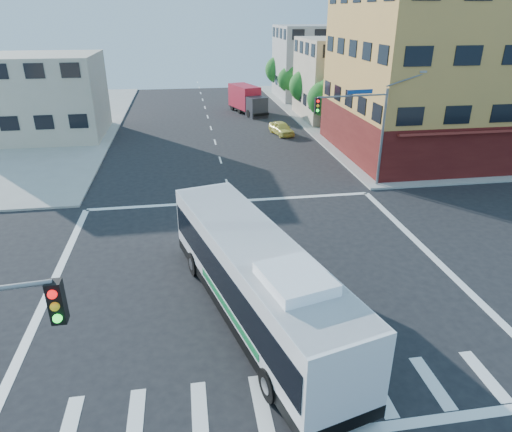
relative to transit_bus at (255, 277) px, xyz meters
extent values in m
plane|color=black|center=(0.47, 3.35, -1.94)|extent=(120.00, 120.00, 0.00)
cube|color=gray|center=(35.47, 38.35, -1.86)|extent=(50.00, 50.00, 0.15)
cube|color=#B38440|center=(20.47, 21.85, 5.06)|extent=(18.00, 15.00, 14.00)
cube|color=#581714|center=(20.47, 21.85, 0.06)|extent=(18.09, 15.08, 4.00)
cube|color=maroon|center=(20.47, 14.75, 1.66)|extent=(16.00, 1.60, 0.51)
cube|color=#BDAA90|center=(17.47, 37.35, 2.56)|extent=(12.00, 10.00, 9.00)
cube|color=#9E9E99|center=(17.47, 51.35, 3.06)|extent=(12.00, 10.00, 10.00)
cube|color=beige|center=(-16.53, 33.35, 2.06)|extent=(12.00, 10.00, 8.00)
cylinder|color=slate|center=(11.27, 14.15, 1.56)|extent=(0.18, 0.18, 7.00)
cylinder|color=slate|center=(8.77, 13.90, 4.66)|extent=(5.01, 0.62, 0.12)
cube|color=black|center=(6.27, 13.65, 4.16)|extent=(0.32, 0.30, 1.00)
sphere|color=#FF0C0C|center=(6.27, 13.48, 4.46)|extent=(0.20, 0.20, 0.20)
sphere|color=yellow|center=(6.27, 13.48, 4.16)|extent=(0.20, 0.20, 0.20)
sphere|color=#19FF33|center=(6.27, 13.48, 3.86)|extent=(0.20, 0.20, 0.20)
cube|color=navy|center=(9.27, 13.95, 4.91)|extent=(1.80, 0.22, 0.28)
cube|color=gray|center=(13.77, 14.40, 6.06)|extent=(0.50, 0.22, 0.14)
cube|color=black|center=(-5.33, -6.95, 4.16)|extent=(0.32, 0.30, 1.00)
sphere|color=#FF0C0C|center=(-5.33, -7.12, 4.46)|extent=(0.20, 0.20, 0.20)
sphere|color=yellow|center=(-5.33, -7.12, 4.16)|extent=(0.20, 0.20, 0.20)
sphere|color=#19FF33|center=(-5.33, -7.12, 3.86)|extent=(0.20, 0.20, 0.20)
cylinder|color=#372414|center=(12.27, 31.35, -0.98)|extent=(0.28, 0.28, 1.92)
sphere|color=#1B611D|center=(12.27, 31.35, 1.43)|extent=(3.60, 3.60, 3.60)
sphere|color=#1B611D|center=(12.67, 31.05, 2.33)|extent=(2.52, 2.52, 2.52)
cylinder|color=#372414|center=(12.27, 39.35, -0.94)|extent=(0.28, 0.28, 1.99)
sphere|color=#1B611D|center=(12.27, 39.35, 1.58)|extent=(3.80, 3.80, 3.80)
sphere|color=#1B611D|center=(12.67, 39.05, 2.53)|extent=(2.66, 2.66, 2.66)
cylinder|color=#372414|center=(12.27, 47.35, -0.99)|extent=(0.28, 0.28, 1.89)
sphere|color=#1B611D|center=(12.27, 47.35, 1.31)|extent=(3.40, 3.40, 3.40)
sphere|color=#1B611D|center=(12.67, 47.05, 2.16)|extent=(2.38, 2.38, 2.38)
cylinder|color=#372414|center=(12.27, 55.35, -0.92)|extent=(0.28, 0.28, 2.03)
sphere|color=#1B611D|center=(12.27, 55.35, 1.69)|extent=(4.00, 4.00, 4.00)
sphere|color=#1B611D|center=(12.67, 55.05, 2.69)|extent=(2.80, 2.80, 2.80)
cube|color=black|center=(-0.01, 0.02, -1.33)|extent=(6.14, 13.67, 0.50)
cube|color=white|center=(-0.01, 0.02, 0.04)|extent=(6.12, 13.65, 3.17)
cube|color=black|center=(-0.01, 0.02, 0.23)|extent=(6.08, 13.27, 1.39)
cube|color=black|center=(-1.68, 6.42, 0.12)|extent=(2.54, 0.72, 1.50)
cube|color=#E5590C|center=(-1.69, 6.45, 1.23)|extent=(2.07, 0.59, 0.31)
cube|color=white|center=(-0.01, 0.02, 1.56)|extent=(6.00, 13.37, 0.13)
cube|color=white|center=(0.84, -3.21, 1.83)|extent=(2.54, 2.87, 0.40)
cube|color=#137D3D|center=(-1.25, -0.88, -0.77)|extent=(1.57, 5.93, 0.31)
cube|color=#137D3D|center=(1.52, -0.15, -0.77)|extent=(1.57, 5.93, 0.31)
cylinder|color=black|center=(-2.37, 3.82, -1.36)|extent=(0.62, 1.20, 1.16)
cylinder|color=#99999E|center=(-2.52, 3.78, -1.36)|extent=(0.19, 0.57, 0.58)
cylinder|color=black|center=(0.20, 4.50, -1.36)|extent=(0.62, 1.20, 1.16)
cylinder|color=#99999E|center=(0.35, 4.53, -1.36)|extent=(0.19, 0.57, 0.58)
cylinder|color=black|center=(-0.21, -4.45, -1.36)|extent=(0.62, 1.20, 1.16)
cylinder|color=#99999E|center=(-0.36, -4.49, -1.36)|extent=(0.19, 0.57, 0.58)
cylinder|color=black|center=(2.36, -3.78, -1.36)|extent=(0.62, 1.20, 1.16)
cylinder|color=#99999E|center=(2.51, -3.74, -1.36)|extent=(0.19, 0.57, 0.58)
cube|color=#2A2A2F|center=(6.36, 39.28, -0.74)|extent=(2.62, 2.56, 2.39)
cube|color=black|center=(6.62, 38.44, -0.38)|extent=(1.86, 0.65, 0.92)
cube|color=#B3172B|center=(5.32, 42.61, -0.01)|extent=(3.64, 5.57, 2.76)
cube|color=black|center=(5.65, 41.56, -1.43)|extent=(4.12, 7.62, 0.28)
cylinder|color=black|center=(5.39, 39.16, -1.48)|extent=(0.52, 0.95, 0.92)
cylinder|color=black|center=(7.23, 39.74, -1.48)|extent=(0.52, 0.95, 0.92)
cylinder|color=black|center=(4.59, 41.71, -1.48)|extent=(0.52, 0.95, 0.92)
cylinder|color=black|center=(6.43, 42.28, -1.48)|extent=(0.52, 0.95, 0.92)
cylinder|color=black|center=(3.90, 43.90, -1.48)|extent=(0.52, 0.95, 0.92)
cylinder|color=black|center=(5.75, 44.48, -1.48)|extent=(0.52, 0.95, 0.92)
imported|color=#E3D759|center=(7.54, 30.31, -1.28)|extent=(2.36, 4.12, 1.32)
camera|label=1|loc=(-2.42, -15.56, 9.76)|focal=32.00mm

